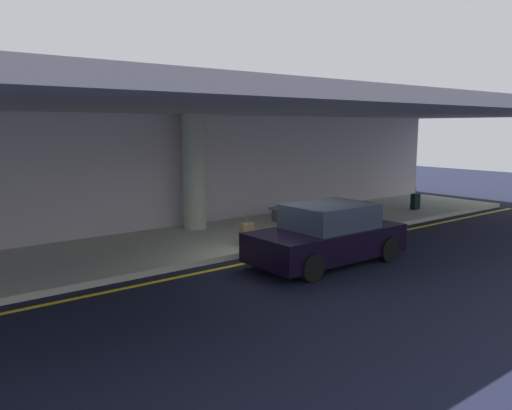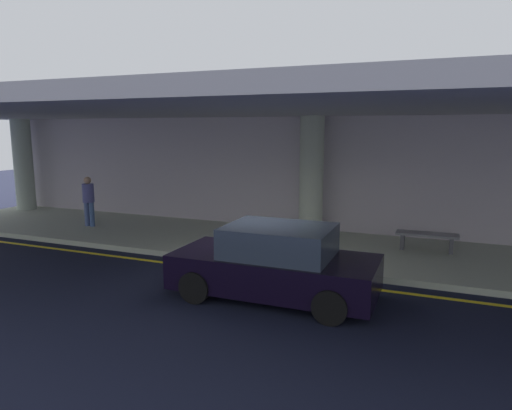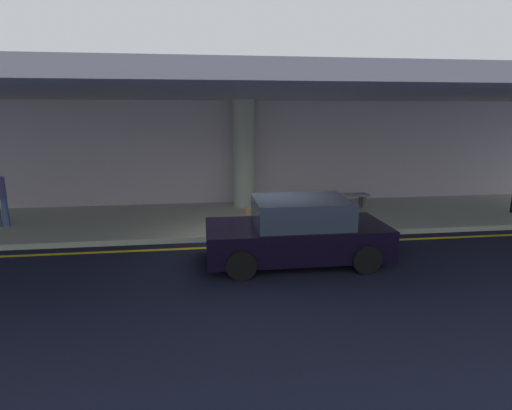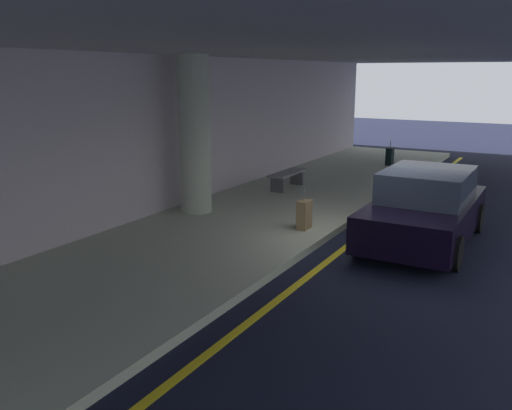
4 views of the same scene
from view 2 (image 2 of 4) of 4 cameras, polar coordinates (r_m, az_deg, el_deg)
ground_plane at (r=10.37m, az=0.10°, el=-9.67°), size 60.00×60.00×0.00m
sidewalk at (r=13.15m, az=5.18°, el=-5.21°), size 26.00×4.20×0.15m
lane_stripe_yellow at (r=10.84m, az=1.18°, el=-8.78°), size 26.00×0.14×0.01m
support_column_far_left at (r=20.77m, az=-27.07°, el=4.51°), size 0.74×0.74×3.65m
support_column_left_mid at (r=14.12m, az=6.93°, el=3.62°), size 0.74×0.74×3.65m
ceiling_overhang at (r=12.26m, az=4.76°, el=12.02°), size 28.00×13.20×0.30m
terminal_back_wall at (r=14.97m, az=7.80°, el=3.64°), size 26.00×0.30×3.80m
car_black at (r=9.28m, az=2.45°, el=-7.37°), size 4.10×1.92×1.50m
traveler_with_luggage at (r=16.31m, az=-20.21°, el=0.83°), size 0.38×0.38×1.68m
suitcase_upright_secondary at (r=11.71m, az=2.65°, el=-5.07°), size 0.36×0.22×0.90m
bench_metal at (r=13.16m, az=20.57°, el=-3.86°), size 1.60×0.50×0.48m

